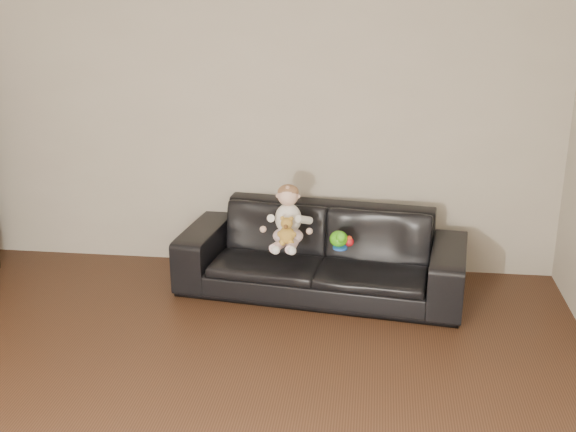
# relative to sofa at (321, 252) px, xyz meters

# --- Properties ---
(wall_back) EXTENTS (5.00, 0.00, 5.00)m
(wall_back) POSITION_rel_sofa_xyz_m (-0.65, 0.50, 0.99)
(wall_back) COLOR #B3AA96
(wall_back) RESTS_ON ground
(sofa) EXTENTS (2.24, 1.11, 0.63)m
(sofa) POSITION_rel_sofa_xyz_m (0.00, 0.00, 0.00)
(sofa) COLOR black
(sofa) RESTS_ON floor
(baby) EXTENTS (0.34, 0.41, 0.46)m
(baby) POSITION_rel_sofa_xyz_m (-0.25, -0.12, 0.30)
(baby) COLOR white
(baby) RESTS_ON sofa
(teddy_bear) EXTENTS (0.12, 0.12, 0.21)m
(teddy_bear) POSITION_rel_sofa_xyz_m (-0.24, -0.26, 0.26)
(teddy_bear) COLOR #B68A34
(teddy_bear) RESTS_ON sofa
(toy_green) EXTENTS (0.18, 0.20, 0.11)m
(toy_green) POSITION_rel_sofa_xyz_m (0.13, -0.10, 0.16)
(toy_green) COLOR #51D919
(toy_green) RESTS_ON sofa
(toy_rattle) EXTENTS (0.07, 0.07, 0.07)m
(toy_rattle) POSITION_rel_sofa_xyz_m (0.21, -0.10, 0.13)
(toy_rattle) COLOR red
(toy_rattle) RESTS_ON sofa
(toy_blue_disc) EXTENTS (0.13, 0.13, 0.01)m
(toy_blue_disc) POSITION_rel_sofa_xyz_m (0.15, -0.16, 0.11)
(toy_blue_disc) COLOR blue
(toy_blue_disc) RESTS_ON sofa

